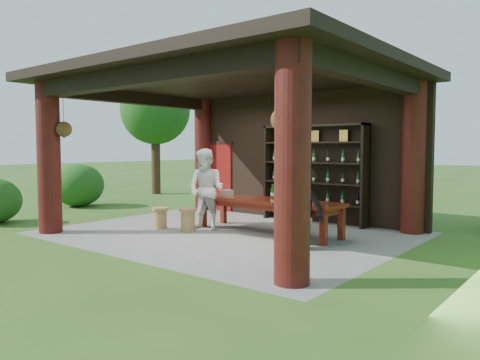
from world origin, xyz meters
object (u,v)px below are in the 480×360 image
Objects in this scene: host at (293,189)px; wine_shelf at (314,174)px; stool_near_left at (188,219)px; stool_near_right at (300,233)px; tasting_table at (267,204)px; napkin_basket at (227,193)px; guest_woman at (206,189)px; guest_man at (302,205)px; stool_far_left at (160,218)px.

wine_shelf is at bearing -72.21° from host.
host is (1.66, 1.77, 0.66)m from stool_near_left.
stool_near_right reaches higher than stool_near_left.
napkin_basket is at bearing -178.92° from tasting_table.
wine_shelf is at bearing 87.78° from tasting_table.
stool_near_left is 1.16m from napkin_basket.
stool_near_right is 0.31× the size of guest_woman.
guest_man is 5.86× the size of napkin_basket.
wine_shelf is 1.83× the size of guest_man.
guest_woman reaches higher than guest_man.
stool_near_right is 3.67m from stool_far_left.
host is (0.11, -1.12, -0.29)m from wine_shelf.
stool_far_left is 0.27× the size of guest_woman.
guest_woman is at bearing 171.58° from stool_near_right.
wine_shelf reaches higher than stool_far_left.
tasting_table is 1.38m from guest_man.
stool_near_right is at bearing 2.64° from stool_far_left.
wine_shelf is at bearing 119.97° from guest_man.
guest_woman is (-1.49, -1.34, -0.01)m from host.
napkin_basket is (0.33, 0.97, 0.54)m from stool_near_left.
stool_near_left is 2.51m from host.
stool_near_right reaches higher than stool_far_left.
tasting_table is 6.20× the size of stool_near_right.
host is (0.19, 0.78, 0.30)m from tasting_table.
host reaches higher than stool_near_right.
tasting_table is 2.33× the size of guest_man.
host is at bearing 76.57° from tasting_table.
stool_near_left is 0.77m from stool_far_left.
host is 1.73m from guest_man.
stool_far_left is 1.90× the size of napkin_basket.
napkin_basket is at bearing 171.57° from guest_man.
wine_shelf reaches higher than guest_woman.
napkin_basket is (-1.33, -0.81, -0.12)m from host.
guest_man reaches higher than tasting_table.
wine_shelf is 1.16m from host.
stool_far_left is at bearing -177.36° from stool_near_right.
stool_near_left reaches higher than stool_far_left.
wine_shelf reaches higher than tasting_table.
wine_shelf is 10.70× the size of napkin_basket.
host reaches higher than guest_woman.
tasting_table is at bearing 26.93° from stool_far_left.
host reaches higher than napkin_basket.
wine_shelf is 2.78m from guest_man.
stool_near_right is 2.79m from napkin_basket.
guest_man is (1.25, -0.58, 0.13)m from tasting_table.
wine_shelf is 1.50× the size of guest_woman.
wine_shelf is 4.87× the size of stool_near_right.
stool_near_right is at bearing 137.57° from host.
host is at bearing 132.54° from guest_man.
wine_shelf is at bearing 115.45° from stool_near_right.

